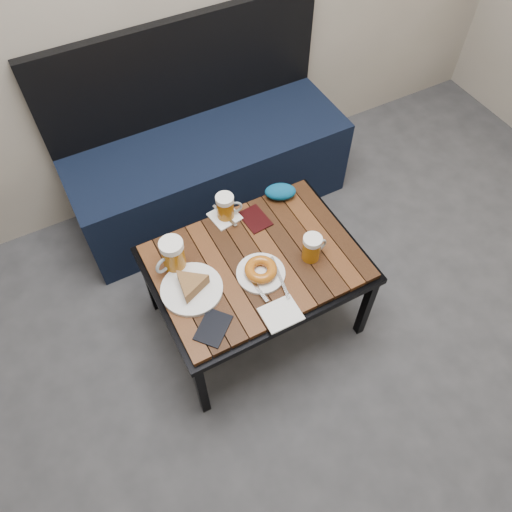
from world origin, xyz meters
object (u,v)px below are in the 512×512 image
plate_pie (191,286)px  knit_pouch (280,192)px  beer_mug_centre (226,207)px  passport_navy (213,328)px  beer_mug_left (173,255)px  plate_bagel (261,271)px  passport_burgundy (255,219)px  beer_mug_right (312,248)px  cafe_table (256,266)px  bench (208,164)px

plate_pie → knit_pouch: plate_pie is taller
beer_mug_centre → passport_navy: bearing=-106.4°
beer_mug_left → knit_pouch: beer_mug_left is taller
beer_mug_left → plate_bagel: size_ratio=0.60×
beer_mug_centre → passport_burgundy: 0.14m
plate_bagel → plate_pie: bearing=167.3°
beer_mug_centre → plate_bagel: size_ratio=0.49×
plate_bagel → passport_navy: (-0.26, -0.12, -0.02)m
beer_mug_left → beer_mug_right: size_ratio=1.24×
beer_mug_left → beer_mug_centre: bearing=-174.6°
passport_burgundy → beer_mug_centre: bearing=139.6°
cafe_table → beer_mug_centre: beer_mug_centre is taller
bench → passport_burgundy: bearing=-93.5°
plate_bagel → passport_burgundy: (0.11, 0.26, -0.02)m
plate_bagel → passport_burgundy: bearing=66.7°
plate_bagel → knit_pouch: knit_pouch is taller
beer_mug_right → knit_pouch: (0.05, 0.34, -0.03)m
beer_mug_left → passport_burgundy: 0.40m
beer_mug_left → knit_pouch: size_ratio=1.10×
knit_pouch → plate_pie: bearing=-153.9°
passport_burgundy → bench: bearing=81.5°
bench → beer_mug_left: size_ratio=9.40×
beer_mug_right → passport_burgundy: size_ratio=0.89×
bench → passport_burgundy: bench is taller
bench → passport_burgundy: (-0.04, -0.59, 0.20)m
plate_pie → passport_navy: plate_pie is taller
passport_navy → knit_pouch: bearing=89.4°
beer_mug_right → passport_burgundy: (-0.11, 0.28, -0.06)m
beer_mug_right → knit_pouch: size_ratio=0.88×
beer_mug_left → passport_burgundy: bearing=169.9°
bench → beer_mug_left: bench is taller
plate_pie → beer_mug_right: bearing=-9.2°
beer_mug_left → plate_pie: 0.14m
plate_pie → knit_pouch: bearing=26.1°
beer_mug_centre → beer_mug_right: size_ratio=1.02×
passport_navy → knit_pouch: 0.70m
beer_mug_left → beer_mug_centre: (0.29, 0.14, -0.01)m
beer_mug_left → passport_burgundy: (0.39, 0.07, -0.07)m
bench → knit_pouch: 0.59m
cafe_table → beer_mug_centre: bearing=90.9°
cafe_table → beer_mug_right: size_ratio=7.00×
bench → plate_bagel: 0.89m
passport_navy → beer_mug_centre: bearing=108.2°
knit_pouch → cafe_table: bearing=-135.1°
plate_pie → beer_mug_left: bearing=96.1°
passport_burgundy → knit_pouch: bearing=17.2°
bench → passport_navy: size_ratio=10.04×
cafe_table → plate_bagel: (-0.02, -0.07, 0.07)m
plate_pie → cafe_table: bearing=1.9°
beer_mug_centre → plate_pie: beer_mug_centre is taller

